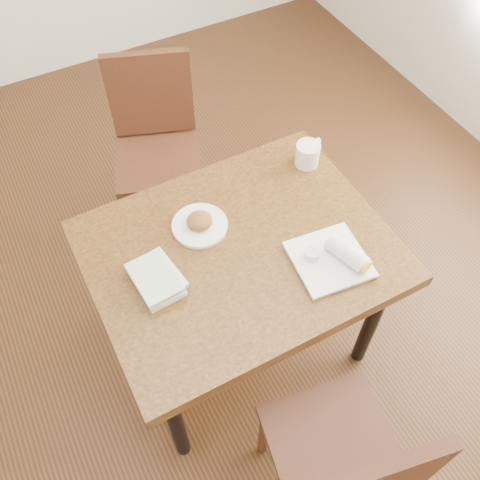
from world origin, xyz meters
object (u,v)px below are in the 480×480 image
chair_far (156,138)px  coffee_mug (308,153)px  table (240,261)px  plate_burrito (335,258)px  chair_near (346,464)px  book_stack (156,278)px  plate_scone (200,224)px

chair_far → coffee_mug: 0.83m
table → coffee_mug: bearing=29.5°
coffee_mug → table: bearing=-150.5°
table → plate_burrito: plate_burrito is taller
chair_near → book_stack: size_ratio=4.25×
chair_far → plate_burrito: size_ratio=3.34×
chair_far → plate_scone: size_ratio=4.47×
chair_near → plate_scone: size_ratio=4.47×
chair_far → book_stack: size_ratio=4.25×
table → chair_far: bearing=88.8°
plate_scone → chair_far: bearing=81.8°
chair_near → plate_burrito: (0.31, 0.57, 0.23)m
plate_burrito → plate_scone: bearing=134.0°
chair_near → plate_burrito: bearing=61.8°
chair_near → coffee_mug: (0.49, 1.05, 0.25)m
plate_scone → plate_burrito: (0.36, -0.37, 0.01)m
chair_far → plate_scone: 0.79m
plate_burrito → chair_near: bearing=-118.2°
coffee_mug → plate_burrito: (-0.19, -0.47, -0.03)m
coffee_mug → book_stack: coffee_mug is taller
chair_near → book_stack: 0.88m
coffee_mug → book_stack: bearing=-162.1°
coffee_mug → plate_burrito: 0.51m
chair_near → plate_scone: chair_near is taller
chair_far → table: bearing=-91.2°
plate_scone → coffee_mug: (0.55, 0.10, 0.03)m
coffee_mug → plate_scone: bearing=-169.5°
table → chair_near: size_ratio=1.16×
chair_far → plate_burrito: (0.25, -1.13, 0.23)m
chair_far → book_stack: bearing=-111.0°
chair_near → plate_burrito: size_ratio=3.34×
book_stack → table: bearing=-0.9°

